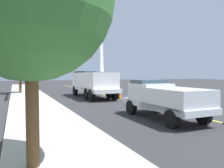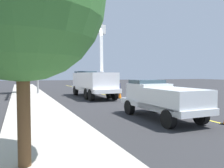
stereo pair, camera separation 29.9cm
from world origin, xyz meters
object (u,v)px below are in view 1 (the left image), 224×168
traffic_cone_mid_front (156,101)px  traffic_signal_mast (39,44)px  traffic_cone_trailing (98,90)px  utility_bucket_truck (93,81)px  passing_minivan (106,84)px  traffic_cone_mid_rear (120,94)px  service_pickup_truck (164,98)px

traffic_cone_mid_front → traffic_signal_mast: size_ratio=0.11×
traffic_cone_trailing → utility_bucket_truck: bearing=159.0°
passing_minivan → traffic_signal_mast: size_ratio=0.64×
traffic_cone_mid_rear → traffic_signal_mast: (4.50, 7.47, 5.12)m
service_pickup_truck → traffic_cone_mid_rear: bearing=-6.5°
traffic_cone_trailing → traffic_signal_mast: 8.75m
passing_minivan → traffic_signal_mast: 10.87m
passing_minivan → traffic_cone_mid_front: bearing=177.3°
traffic_cone_mid_front → traffic_cone_mid_rear: traffic_cone_mid_rear is taller
service_pickup_truck → traffic_cone_mid_rear: (9.84, -1.13, -0.69)m
traffic_cone_trailing → traffic_signal_mast: (-1.71, 6.88, 5.13)m
traffic_cone_mid_front → passing_minivan: bearing=-2.7°
utility_bucket_truck → traffic_cone_mid_front: size_ratio=9.77×
traffic_cone_mid_front → traffic_cone_trailing: size_ratio=1.00×
utility_bucket_truck → traffic_cone_mid_rear: (-1.83, -2.27, -1.20)m
service_pickup_truck → passing_minivan: (18.93, -2.39, -0.15)m
service_pickup_truck → passing_minivan: bearing=-7.2°
traffic_cone_trailing → passing_minivan: bearing=-32.7°
utility_bucket_truck → traffic_signal_mast: bearing=62.8°
traffic_cone_mid_front → traffic_cone_trailing: 12.29m
utility_bucket_truck → traffic_signal_mast: (2.68, 5.20, 3.92)m
traffic_cone_mid_rear → traffic_cone_mid_front: bearing=-174.8°
utility_bucket_truck → traffic_cone_trailing: size_ratio=9.78×
traffic_cone_trailing → traffic_signal_mast: size_ratio=0.11×
traffic_cone_mid_rear → traffic_cone_trailing: traffic_cone_mid_rear is taller
traffic_cone_mid_front → traffic_cone_mid_rear: bearing=5.2°
traffic_cone_mid_front → traffic_cone_mid_rear: (6.02, 0.55, 0.01)m
traffic_signal_mast → traffic_cone_mid_front: bearing=-142.7°
service_pickup_truck → traffic_cone_mid_rear: size_ratio=6.57×
passing_minivan → traffic_cone_mid_rear: (-9.09, 1.26, -0.54)m
traffic_signal_mast → utility_bucket_truck: bearing=-117.2°
utility_bucket_truck → traffic_cone_trailing: bearing=-21.0°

